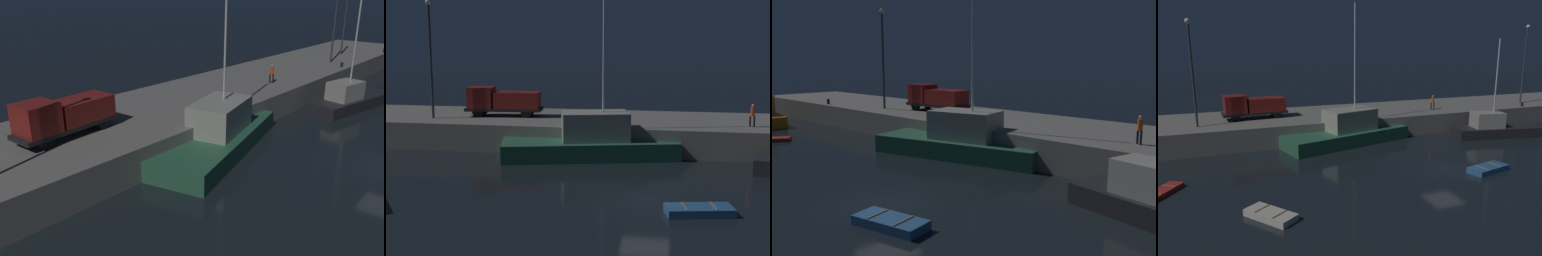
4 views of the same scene
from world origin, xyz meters
The scene contains 12 objects.
ground_plane centered at (0.00, 0.00, 0.00)m, with size 320.00×320.00×0.00m, color black.
pier_quay centered at (0.00, 14.47, 1.01)m, with size 78.04×9.70×2.03m.
fishing_trawler_red centered at (-4.24, 9.38, 1.11)m, with size 12.68×6.75×12.68m.
fishing_boat_blue centered at (10.64, 6.44, 0.84)m, with size 9.69×4.43×9.65m.
rowboat_white_mid centered at (-19.16, 2.32, 0.14)m, with size 2.40×2.93×0.32m.
dinghy_red_small centered at (-13.40, -3.33, 0.19)m, with size 2.70×3.04×0.41m.
rowboat_blue_far centered at (2.57, -1.65, 0.20)m, with size 3.36×1.96×0.44m.
lamp_post_west centered at (-17.24, 12.17, 7.29)m, with size 0.44×0.44×9.14m.
lamp_post_east centered at (19.72, 12.28, 7.41)m, with size 0.44×0.44×9.38m.
utility_truck centered at (-12.16, 14.20, 3.25)m, with size 6.25×2.40×2.34m.
dockworker centered at (6.87, 12.14, 2.95)m, with size 0.41×0.41×1.63m.
bollard_central centered at (18.00, 10.33, 2.26)m, with size 0.28×0.28×0.48m, color black.
Camera 4 is at (-15.75, -21.17, 8.94)m, focal length 33.52 mm.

